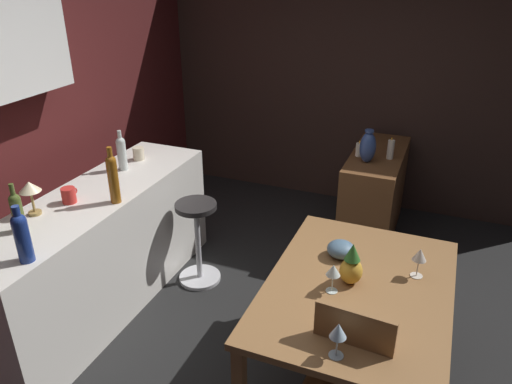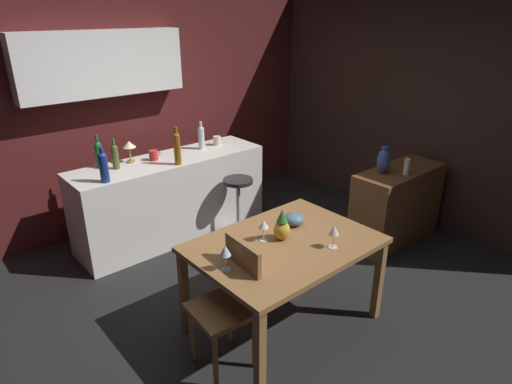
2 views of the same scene
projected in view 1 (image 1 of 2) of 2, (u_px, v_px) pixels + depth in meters
ground_plane at (275, 356)px, 3.22m from camera, size 9.00×9.00×0.00m
wall_side_right at (336, 77)px, 4.89m from camera, size 0.10×4.40×2.60m
dining_table at (357, 298)px, 2.72m from camera, size 1.37×0.99×0.74m
kitchen_counter at (100, 251)px, 3.55m from camera, size 2.10×0.60×0.90m
sideboard_cabinet at (374, 195)px, 4.48m from camera, size 1.10×0.44×0.82m
bar_stool at (198, 240)px, 3.83m from camera, size 0.34×0.34×0.69m
wine_glass_left at (338, 332)px, 2.15m from camera, size 0.08×0.08×0.19m
wine_glass_right at (333, 271)px, 2.59m from camera, size 0.08×0.08×0.17m
wine_glass_center at (420, 256)px, 2.71m from camera, size 0.08×0.08×0.18m
pineapple_centerpiece at (351, 266)px, 2.67m from camera, size 0.13×0.13×0.25m
fruit_bowl at (341, 249)px, 2.93m from camera, size 0.17×0.17×0.10m
wine_bottle_olive at (17, 211)px, 2.85m from camera, size 0.07×0.07×0.31m
wine_bottle_amber at (113, 177)px, 3.18m from camera, size 0.07×0.07×0.39m
wine_bottle_clear at (122, 152)px, 3.70m from camera, size 0.07×0.07×0.31m
wine_bottle_cobalt at (22, 235)px, 2.56m from camera, size 0.08×0.08×0.33m
cup_cream at (139, 153)px, 3.92m from camera, size 0.12×0.09×0.10m
cup_red at (69, 195)px, 3.23m from camera, size 0.13×0.09×0.10m
counter_lamp at (30, 190)px, 3.03m from camera, size 0.13×0.13×0.23m
pillar_candle_tall at (359, 150)px, 4.21m from camera, size 0.06×0.06×0.14m
pillar_candle_short at (391, 149)px, 4.14m from camera, size 0.06×0.06×0.19m
vase_ceramic_blue at (368, 147)px, 4.05m from camera, size 0.13×0.13×0.28m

